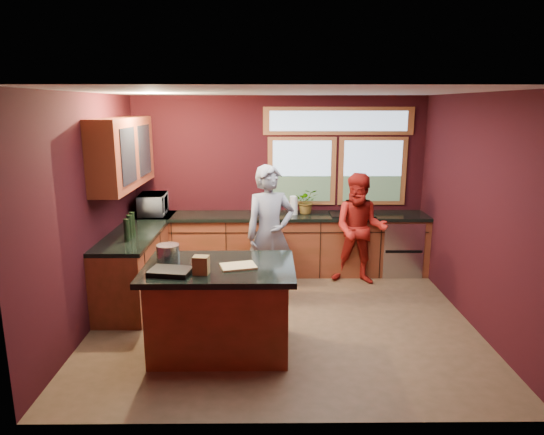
{
  "coord_description": "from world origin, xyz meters",
  "views": [
    {
      "loc": [
        -0.18,
        -5.5,
        2.56
      ],
      "look_at": [
        -0.13,
        0.4,
        1.18
      ],
      "focal_mm": 32.0,
      "sensor_mm": 36.0,
      "label": 1
    }
  ],
  "objects_px": {
    "stock_pot": "(168,253)",
    "person_grey": "(270,234)",
    "person_red": "(360,229)",
    "island": "(220,308)",
    "cutting_board": "(238,266)"
  },
  "relations": [
    {
      "from": "cutting_board",
      "to": "stock_pot",
      "type": "relative_size",
      "value": 1.46
    },
    {
      "from": "stock_pot",
      "to": "island",
      "type": "bearing_deg",
      "value": -15.26
    },
    {
      "from": "person_red",
      "to": "stock_pot",
      "type": "bearing_deg",
      "value": -129.01
    },
    {
      "from": "island",
      "to": "stock_pot",
      "type": "distance_m",
      "value": 0.8
    },
    {
      "from": "person_red",
      "to": "stock_pot",
      "type": "distance_m",
      "value": 3.03
    },
    {
      "from": "person_red",
      "to": "island",
      "type": "bearing_deg",
      "value": -119.34
    },
    {
      "from": "island",
      "to": "stock_pot",
      "type": "bearing_deg",
      "value": 164.74
    },
    {
      "from": "person_grey",
      "to": "person_red",
      "type": "distance_m",
      "value": 1.45
    },
    {
      "from": "cutting_board",
      "to": "stock_pot",
      "type": "xyz_separation_m",
      "value": [
        -0.75,
        0.2,
        0.08
      ]
    },
    {
      "from": "person_grey",
      "to": "stock_pot",
      "type": "height_order",
      "value": "person_grey"
    },
    {
      "from": "island",
      "to": "stock_pot",
      "type": "height_order",
      "value": "stock_pot"
    },
    {
      "from": "island",
      "to": "person_grey",
      "type": "distance_m",
      "value": 1.53
    },
    {
      "from": "person_red",
      "to": "cutting_board",
      "type": "xyz_separation_m",
      "value": [
        -1.63,
        -2.05,
        0.15
      ]
    },
    {
      "from": "stock_pot",
      "to": "person_grey",
      "type": "bearing_deg",
      "value": 48.37
    },
    {
      "from": "island",
      "to": "stock_pot",
      "type": "xyz_separation_m",
      "value": [
        -0.55,
        0.15,
        0.56
      ]
    }
  ]
}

